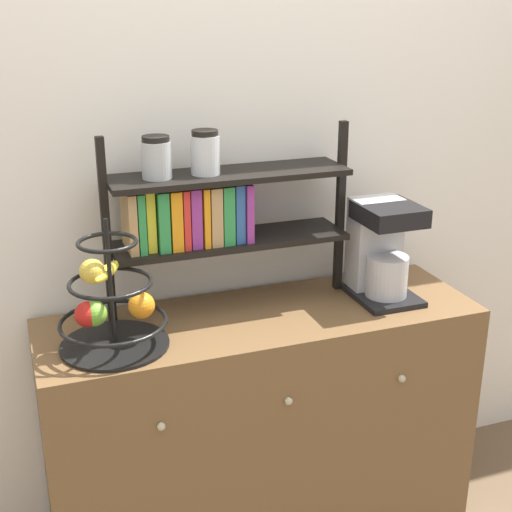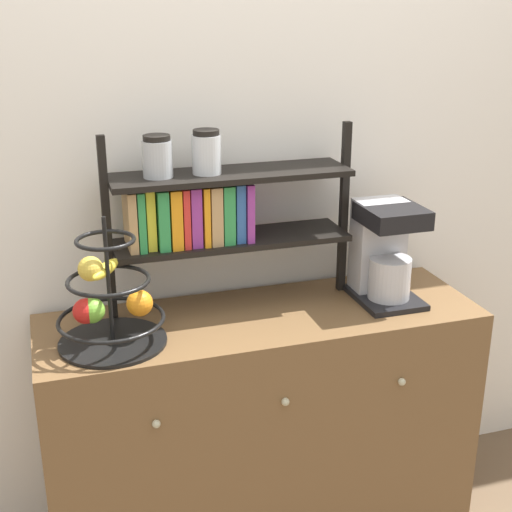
% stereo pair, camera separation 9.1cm
% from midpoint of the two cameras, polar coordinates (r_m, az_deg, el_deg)
% --- Properties ---
extents(wall_back, '(7.00, 0.05, 2.60)m').
position_cam_midpoint_polar(wall_back, '(2.31, -2.99, 9.01)').
color(wall_back, silver).
rests_on(wall_back, ground_plane).
extents(sideboard, '(1.38, 0.46, 0.81)m').
position_cam_midpoint_polar(sideboard, '(2.42, -0.68, -13.46)').
color(sideboard, brown).
rests_on(sideboard, ground_plane).
extents(coffee_maker, '(0.19, 0.25, 0.32)m').
position_cam_midpoint_polar(coffee_maker, '(2.34, 8.86, 0.54)').
color(coffee_maker, black).
rests_on(coffee_maker, sideboard).
extents(fruit_stand, '(0.31, 0.31, 0.38)m').
position_cam_midpoint_polar(fruit_stand, '(2.03, -12.85, -4.04)').
color(fruit_stand, black).
rests_on(fruit_stand, sideboard).
extents(shelf_hutch, '(0.78, 0.20, 0.57)m').
position_cam_midpoint_polar(shelf_hutch, '(2.17, -5.54, 4.00)').
color(shelf_hutch, black).
rests_on(shelf_hutch, sideboard).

